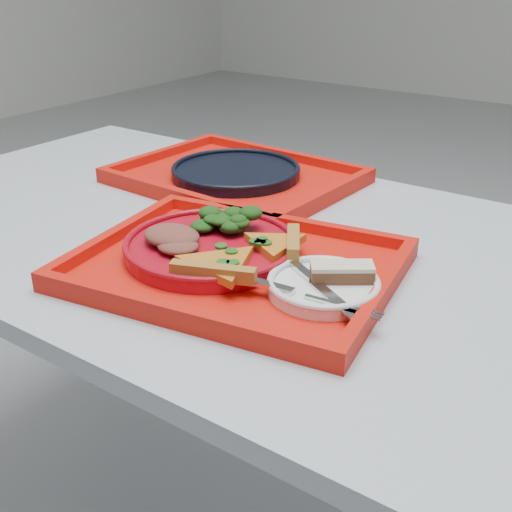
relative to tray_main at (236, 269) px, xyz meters
The scene contains 13 objects.
table 0.15m from the tray_main, 96.37° to the left, with size 1.60×0.80×0.75m.
tray_main is the anchor object (origin of this frame).
tray_far 0.41m from the tray_main, 126.67° to the left, with size 0.45×0.35×0.01m, color red.
dinner_plate 0.06m from the tray_main, 169.70° to the left, with size 0.26×0.26×0.02m, color #A50B19.
side_plate 0.15m from the tray_main, ahead, with size 0.15×0.15×0.01m, color white.
navy_plate 0.41m from the tray_main, 126.67° to the left, with size 0.26×0.26×0.02m, color black.
pizza_slice_a 0.06m from the tray_main, 80.14° to the right, with size 0.13×0.11×0.02m, color gold, non-canonical shape.
pizza_slice_b 0.07m from the tray_main, 57.22° to the left, with size 0.11×0.09×0.02m, color gold, non-canonical shape.
salad_heap 0.10m from the tray_main, 135.77° to the left, with size 0.09×0.08×0.04m, color black.
meat_portion 0.11m from the tray_main, 165.65° to the right, with size 0.09×0.07×0.03m, color brown.
dessert_bar 0.16m from the tray_main, ahead, with size 0.09×0.08×0.02m.
knife 0.15m from the tray_main, ahead, with size 0.18×0.02×0.01m, color silver.
fork 0.15m from the tray_main, 18.30° to the right, with size 0.18×0.02×0.01m, color silver.
Camera 1 is at (0.52, -0.79, 1.17)m, focal length 45.00 mm.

